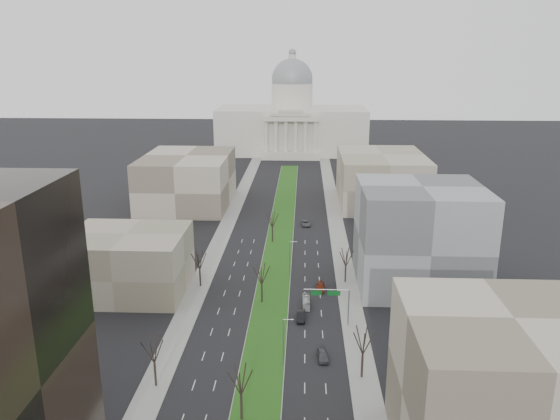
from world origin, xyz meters
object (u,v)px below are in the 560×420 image
(car_red, at_px, (320,287))
(car_black, at_px, (301,316))
(car_grey_far, at_px, (306,223))
(box_van, at_px, (306,302))
(car_grey_near, at_px, (323,355))

(car_red, bearing_deg, car_black, -101.60)
(car_grey_far, bearing_deg, car_red, -90.96)
(car_black, distance_m, car_red, 15.34)
(car_black, distance_m, car_grey_far, 63.84)
(car_black, bearing_deg, car_grey_far, 89.69)
(car_red, relative_size, box_van, 0.77)
(car_grey_far, height_order, box_van, box_van)
(car_red, bearing_deg, box_van, -106.72)
(car_grey_far, relative_size, box_van, 0.87)
(car_black, bearing_deg, box_van, 81.03)
(car_red, bearing_deg, car_grey_near, -85.74)
(car_red, distance_m, box_van, 8.85)
(car_black, bearing_deg, car_grey_near, -74.26)
(box_van, bearing_deg, car_black, -100.58)
(car_grey_near, distance_m, car_grey_far, 78.80)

